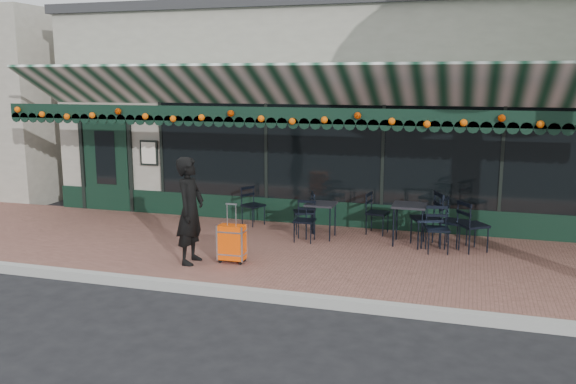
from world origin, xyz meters
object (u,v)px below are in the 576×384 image
(chair_a_right, at_px, (454,222))
(chair_b_left, at_px, (304,212))
(chair_a_left, at_px, (426,219))
(chair_a_extra, at_px, (473,226))
(chair_b_front, at_px, (305,221))
(woman, at_px, (190,211))
(suitcase, at_px, (232,243))
(chair_b_right, at_px, (377,213))
(chair_solo, at_px, (253,206))
(chair_a_front, at_px, (437,230))
(cafe_table_b, at_px, (321,207))
(cafe_table_a, at_px, (410,208))

(chair_a_right, xyz_separation_m, chair_b_left, (-2.81, 0.18, -0.04))
(chair_a_left, distance_m, chair_a_extra, 0.80)
(chair_b_front, bearing_deg, woman, -129.40)
(suitcase, bearing_deg, chair_b_right, 50.88)
(chair_b_left, distance_m, chair_solo, 1.21)
(chair_a_extra, bearing_deg, chair_a_right, 23.34)
(woman, height_order, chair_a_front, woman)
(woman, height_order, cafe_table_b, woman)
(cafe_table_a, xyz_separation_m, chair_solo, (-3.20, 0.60, -0.26))
(chair_b_right, distance_m, chair_b_front, 1.52)
(cafe_table_a, bearing_deg, woman, -146.63)
(cafe_table_a, bearing_deg, suitcase, -143.46)
(woman, relative_size, chair_a_left, 1.75)
(chair_a_left, xyz_separation_m, chair_b_right, (-0.96, 0.64, -0.09))
(chair_a_front, relative_size, chair_a_extra, 0.89)
(suitcase, distance_m, cafe_table_a, 3.30)
(chair_solo, bearing_deg, chair_a_right, -68.90)
(chair_b_right, xyz_separation_m, chair_b_front, (-1.19, -0.94, -0.02))
(woman, distance_m, chair_b_front, 2.34)
(chair_a_left, xyz_separation_m, chair_a_front, (0.22, -0.34, -0.09))
(cafe_table_a, relative_size, chair_b_left, 0.91)
(chair_a_left, distance_m, chair_a_right, 0.49)
(woman, height_order, chair_b_front, woman)
(woman, distance_m, chair_b_right, 3.81)
(cafe_table_a, xyz_separation_m, chair_b_right, (-0.66, 0.59, -0.26))
(cafe_table_b, bearing_deg, chair_b_front, -122.87)
(chair_a_extra, height_order, chair_b_right, chair_a_extra)
(woman, xyz_separation_m, chair_a_extra, (4.37, 2.03, -0.42))
(suitcase, relative_size, chair_a_front, 1.21)
(chair_a_extra, bearing_deg, chair_solo, 45.90)
(woman, bearing_deg, chair_b_left, -28.80)
(suitcase, bearing_deg, chair_b_front, 62.65)
(cafe_table_b, relative_size, chair_b_front, 0.87)
(cafe_table_b, distance_m, chair_a_right, 2.41)
(chair_a_front, relative_size, chair_solo, 1.02)
(chair_a_front, relative_size, chair_b_front, 1.06)
(woman, relative_size, cafe_table_a, 2.36)
(chair_b_front, bearing_deg, chair_a_right, 8.17)
(cafe_table_a, height_order, chair_a_extra, chair_a_extra)
(chair_a_extra, xyz_separation_m, chair_b_front, (-2.95, -0.23, -0.07))
(chair_a_front, bearing_deg, chair_b_right, 128.60)
(cafe_table_a, relative_size, chair_a_left, 0.74)
(cafe_table_b, height_order, chair_a_extra, chair_a_extra)
(suitcase, relative_size, chair_b_left, 1.21)
(woman, height_order, chair_a_extra, woman)
(chair_a_front, height_order, chair_a_extra, chair_a_extra)
(woman, xyz_separation_m, chair_a_left, (3.57, 2.10, -0.37))
(cafe_table_a, height_order, chair_a_front, chair_a_front)
(woman, xyz_separation_m, suitcase, (0.63, 0.20, -0.54))
(chair_b_left, distance_m, chair_b_front, 0.64)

